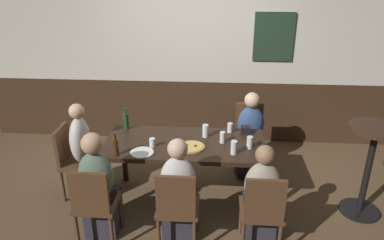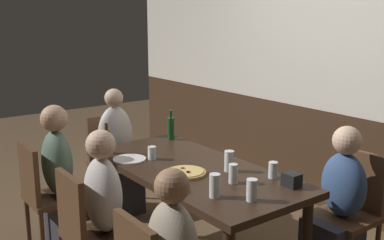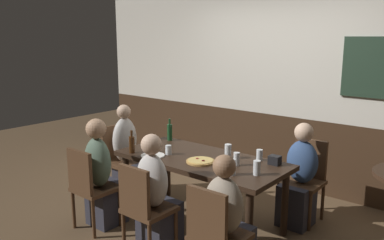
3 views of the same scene
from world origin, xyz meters
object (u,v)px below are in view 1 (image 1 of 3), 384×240
at_px(highball_clear, 205,132).
at_px(tumbler_short, 230,128).
at_px(beer_bottle_green, 126,121).
at_px(condiment_caddy, 246,130).
at_px(chair_right_near, 262,209).
at_px(beer_glass_tall, 152,143).
at_px(plate_white_large, 142,153).
at_px(chair_left_near, 94,202).
at_px(chair_right_far, 249,133).
at_px(chair_head_west, 73,157).
at_px(person_mid_near, 179,197).
at_px(pizza, 192,147).
at_px(person_left_near, 100,192).
at_px(person_head_west, 87,158).
at_px(pint_glass_pale, 250,143).
at_px(side_bar_table, 369,164).
at_px(pint_glass_stout, 234,148).
at_px(person_right_near, 260,202).
at_px(beer_bottle_brown, 116,146).
at_px(pint_glass_amber, 222,138).
at_px(person_right_far, 250,140).
at_px(dining_table, 185,149).
at_px(chair_mid_near, 177,205).

distance_m(highball_clear, tumbler_short, 0.32).
bearing_deg(beer_bottle_green, condiment_caddy, -0.96).
distance_m(chair_right_near, beer_glass_tall, 1.37).
xyz_separation_m(highball_clear, plate_white_large, (-0.66, -0.44, -0.06)).
bearing_deg(chair_left_near, chair_right_near, 0.00).
xyz_separation_m(chair_right_far, plate_white_large, (-1.23, -1.12, 0.25)).
xyz_separation_m(chair_left_near, chair_head_west, (-0.52, 0.84, 0.00)).
bearing_deg(person_mid_near, beer_glass_tall, 122.38).
distance_m(highball_clear, plate_white_large, 0.79).
bearing_deg(person_mid_near, tumbler_short, 62.40).
height_order(chair_head_west, pizza, chair_head_west).
distance_m(chair_head_west, person_mid_near, 1.48).
xyz_separation_m(chair_left_near, chair_right_far, (1.59, 1.67, 0.00)).
distance_m(person_left_near, person_head_west, 0.77).
relative_size(pint_glass_pale, side_bar_table, 0.13).
height_order(person_left_near, beer_glass_tall, person_left_near).
distance_m(chair_head_west, pint_glass_stout, 1.90).
bearing_deg(beer_bottle_green, highball_clear, -8.99).
height_order(person_right_near, beer_bottle_brown, person_right_near).
relative_size(person_right_near, highball_clear, 7.26).
relative_size(person_left_near, pint_glass_stout, 7.79).
distance_m(chair_left_near, side_bar_table, 2.88).
xyz_separation_m(chair_head_west, pizza, (1.41, -0.12, 0.26)).
bearing_deg(condiment_caddy, pizza, -145.96).
height_order(pint_glass_stout, plate_white_large, pint_glass_stout).
distance_m(chair_right_far, pint_glass_amber, 0.94).
distance_m(chair_right_far, beer_glass_tall, 1.52).
xyz_separation_m(chair_right_far, highball_clear, (-0.57, -0.67, 0.31)).
bearing_deg(chair_head_west, person_mid_near, -27.03).
distance_m(person_right_far, pint_glass_stout, 1.00).
height_order(chair_left_near, person_left_near, person_left_near).
bearing_deg(person_right_far, dining_table, -139.79).
relative_size(dining_table, tumbler_short, 15.83).
xyz_separation_m(chair_right_near, plate_white_large, (-1.23, 0.55, 0.25)).
distance_m(person_right_near, pint_glass_pale, 0.68).
distance_m(dining_table, person_mid_near, 0.70).
xyz_separation_m(pint_glass_pale, condiment_caddy, (-0.02, 0.38, -0.01)).
bearing_deg(person_head_west, plate_white_large, -21.16).
height_order(person_right_far, beer_glass_tall, person_right_far).
height_order(person_right_far, side_bar_table, person_right_far).
height_order(beer_glass_tall, beer_bottle_green, beer_bottle_green).
bearing_deg(beer_bottle_green, person_right_near, -32.75).
bearing_deg(chair_mid_near, chair_left_near, 180.00).
distance_m(chair_right_near, beer_bottle_green, 1.94).
xyz_separation_m(chair_left_near, beer_glass_tall, (0.45, 0.71, 0.29)).
relative_size(chair_left_near, chair_mid_near, 1.00).
height_order(person_right_far, beer_bottle_brown, person_right_far).
bearing_deg(person_mid_near, person_head_west, 149.82).
bearing_deg(beer_bottle_brown, side_bar_table, 4.47).
bearing_deg(chair_right_near, person_head_west, 156.82).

